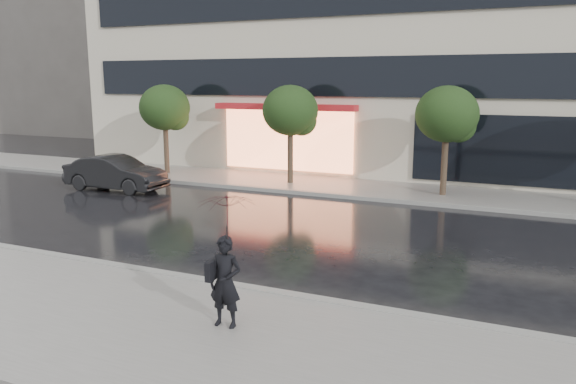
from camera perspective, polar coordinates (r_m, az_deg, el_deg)
The scene contains 11 objects.
ground at distance 12.63m, azimuth -5.80°, elevation -7.98°, with size 120.00×120.00×0.00m, color black.
sidewalk_near at distance 10.13m, azimuth -15.24°, elevation -12.96°, with size 60.00×4.50×0.12m, color slate.
sidewalk_far at distance 21.80m, azimuth 7.73°, elevation 0.34°, with size 60.00×3.50×0.12m, color slate.
curb_near at distance 11.80m, azimuth -8.26°, elevation -9.08°, with size 60.00×0.25×0.14m, color gray.
curb_far at distance 20.16m, azimuth 6.31°, elevation -0.49°, with size 60.00×0.25×0.14m, color gray.
bg_building_left at distance 49.78m, azimuth -19.45°, elevation 12.76°, with size 14.00×10.00×12.00m, color #59544F.
tree_far_west at distance 25.27m, azimuth -12.27°, elevation 8.22°, with size 2.20×2.20×3.99m.
tree_mid_west at distance 22.25m, azimuth 0.41°, elevation 8.09°, with size 2.20×2.20×3.99m.
tree_mid_east at distance 20.59m, azimuth 16.02°, elevation 7.41°, with size 2.20×2.20×3.99m.
parked_car at distance 22.50m, azimuth -17.12°, elevation 1.86°, with size 1.42×4.06×1.34m, color black.
pedestrian_with_umbrella at distance 9.17m, azimuth -6.30°, elevation -4.76°, with size 1.00×1.02×2.25m.
Camera 1 is at (6.01, -10.31, 4.15)m, focal length 35.00 mm.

